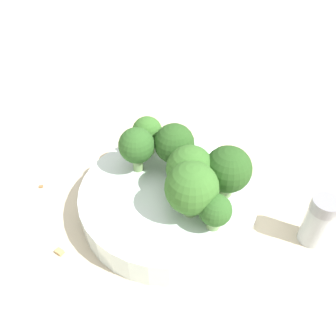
{
  "coord_description": "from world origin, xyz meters",
  "views": [
    {
      "loc": [
        0.05,
        -0.28,
        0.32
      ],
      "look_at": [
        0.0,
        0.0,
        0.07
      ],
      "focal_mm": 35.0,
      "sensor_mm": 36.0,
      "label": 1
    }
  ],
  "objects": [
    {
      "name": "ground_plane",
      "position": [
        0.0,
        0.0,
        0.0
      ],
      "size": [
        3.0,
        3.0,
        0.0
      ],
      "primitive_type": "plane",
      "color": "beige"
    },
    {
      "name": "bowl",
      "position": [
        0.0,
        0.0,
        0.02
      ],
      "size": [
        0.22,
        0.22,
        0.04
      ],
      "primitive_type": "cylinder",
      "color": "silver",
      "rests_on": "ground_plane"
    },
    {
      "name": "broccoli_floret_0",
      "position": [
        -0.04,
        0.03,
        0.07
      ],
      "size": [
        0.05,
        0.05,
        0.06
      ],
      "color": "#84AD66",
      "rests_on": "bowl"
    },
    {
      "name": "broccoli_floret_1",
      "position": [
        0.07,
        0.01,
        0.07
      ],
      "size": [
        0.05,
        0.05,
        0.07
      ],
      "color": "#7A9E5B",
      "rests_on": "bowl"
    },
    {
      "name": "broccoli_floret_2",
      "position": [
        0.0,
        0.04,
        0.07
      ],
      "size": [
        0.05,
        0.05,
        0.06
      ],
      "color": "#7A9E5B",
      "rests_on": "bowl"
    },
    {
      "name": "broccoli_floret_3",
      "position": [
        0.03,
        0.0,
        0.07
      ],
      "size": [
        0.06,
        0.06,
        0.07
      ],
      "color": "#7A9E5B",
      "rests_on": "bowl"
    },
    {
      "name": "broccoli_floret_4",
      "position": [
        -0.04,
        0.07,
        0.07
      ],
      "size": [
        0.04,
        0.04,
        0.05
      ],
      "color": "#7A9E5B",
      "rests_on": "bowl"
    },
    {
      "name": "broccoli_floret_5",
      "position": [
        0.03,
        -0.03,
        0.08
      ],
      "size": [
        0.06,
        0.06,
        0.07
      ],
      "color": "#84AD66",
      "rests_on": "bowl"
    },
    {
      "name": "broccoli_floret_6",
      "position": [
        0.06,
        -0.05,
        0.06
      ],
      "size": [
        0.04,
        0.04,
        0.04
      ],
      "color": "#84AD66",
      "rests_on": "bowl"
    },
    {
      "name": "pepper_shaker",
      "position": [
        0.17,
        -0.02,
        0.03
      ],
      "size": [
        0.03,
        0.03,
        0.07
      ],
      "color": "#B2B7BC",
      "rests_on": "ground_plane"
    },
    {
      "name": "almond_crumb_0",
      "position": [
        -0.18,
        0.01,
        0.0
      ],
      "size": [
        0.01,
        0.0,
        0.01
      ],
      "primitive_type": "cube",
      "rotation": [
        0.0,
        0.0,
        3.47
      ],
      "color": "olive",
      "rests_on": "ground_plane"
    },
    {
      "name": "almond_crumb_1",
      "position": [
        -0.11,
        -0.09,
        0.0
      ],
      "size": [
        0.01,
        0.01,
        0.01
      ],
      "primitive_type": "cube",
      "rotation": [
        0.0,
        0.0,
        5.89
      ],
      "color": "tan",
      "rests_on": "ground_plane"
    }
  ]
}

